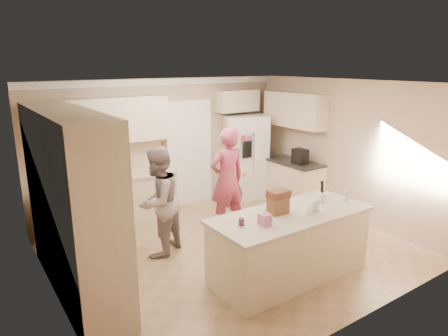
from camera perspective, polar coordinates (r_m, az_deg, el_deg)
floor at (r=6.50m, az=1.04°, el=-11.60°), size 5.20×4.60×0.02m
ceiling at (r=5.82m, az=1.17°, el=12.15°), size 5.20×4.60×0.02m
wall_back at (r=7.97m, az=-8.62°, el=3.22°), size 5.20×0.02×2.60m
wall_front at (r=4.45m, az=18.78°, el=-6.81°), size 5.20×0.02×2.60m
wall_left at (r=5.05m, az=-23.87°, el=-4.76°), size 0.02×4.60×2.60m
wall_right at (r=7.80m, az=16.91°, el=2.49°), size 0.02×4.60×2.60m
crown_back at (r=7.77m, az=-8.81°, el=12.07°), size 5.20×0.08×0.12m
pantry_bank at (r=5.33m, az=-20.89°, el=-4.87°), size 0.60×2.60×2.35m
back_base_cab at (r=7.50m, az=-15.24°, el=-4.71°), size 2.20×0.60×0.88m
back_countertop at (r=7.35m, az=-15.45°, el=-1.35°), size 2.24×0.63×0.04m
back_upper_cab at (r=7.28m, az=-16.35°, el=6.48°), size 2.20×0.35×0.80m
doorway_opening at (r=8.25m, az=-5.03°, el=1.94°), size 0.90×0.06×2.10m
doorway_casing at (r=8.22m, az=-4.91°, el=1.90°), size 1.02×0.03×2.22m
wall_frame_upper at (r=7.90m, az=-8.43°, el=4.97°), size 0.15×0.02×0.20m
wall_frame_lower at (r=7.95m, az=-8.36°, el=3.05°), size 0.15×0.02×0.20m
refrigerator at (r=8.69m, az=2.97°, el=1.64°), size 1.09×0.98×1.80m
fridge_seam at (r=8.42m, az=4.44°, el=1.18°), size 0.02×0.02×1.78m
fridge_dispenser at (r=8.22m, az=3.32°, el=2.65°), size 0.22×0.03×0.35m
fridge_handle_l at (r=8.34m, az=4.26°, el=2.11°), size 0.02×0.02×0.85m
fridge_handle_r at (r=8.41m, az=4.79°, el=2.20°), size 0.02×0.02×0.85m
over_fridge_cab at (r=8.54m, az=1.85°, el=9.58°), size 0.95×0.35×0.45m
right_base_cab at (r=8.44m, az=9.87°, el=-2.22°), size 0.60×1.20×0.88m
right_countertop at (r=8.31m, az=9.96°, el=0.81°), size 0.63×1.24×0.04m
right_upper_cab at (r=8.36m, az=9.99°, el=8.21°), size 0.35×1.50×0.70m
coffee_maker at (r=8.10m, az=10.80°, el=1.65°), size 0.22×0.28×0.30m
island_base at (r=5.66m, az=9.36°, el=-10.95°), size 2.20×0.90×0.88m
island_top at (r=5.48m, az=9.56°, el=-6.61°), size 2.28×0.96×0.05m
utensil_crock at (r=5.92m, az=13.83°, el=-4.15°), size 0.13×0.13×0.15m
tissue_box at (r=5.03m, az=5.84°, el=-7.31°), size 0.13×0.13×0.14m
tissue_plume at (r=4.99m, az=5.87°, el=-6.14°), size 0.08×0.08×0.08m
dollhouse_body at (r=5.40m, az=7.73°, el=-5.32°), size 0.26×0.18×0.22m
dollhouse_roof at (r=5.35m, az=7.79°, el=-3.71°), size 0.28×0.20×0.10m
jam_jar at (r=5.00m, az=2.50°, el=-7.68°), size 0.07×0.07×0.09m
greeting_card_a at (r=5.41m, az=12.23°, el=-5.82°), size 0.12×0.06×0.16m
greeting_card_b at (r=5.55m, az=12.93°, el=-5.35°), size 0.12×0.05×0.16m
water_bottle at (r=6.01m, az=17.19°, el=-3.66°), size 0.07×0.07×0.24m
shaker_salt at (r=6.16m, az=13.70°, el=-3.70°), size 0.05×0.05×0.09m
shaker_pepper at (r=6.21m, az=14.13°, el=-3.57°), size 0.05×0.05×0.09m
teen_boy at (r=6.12m, az=-9.40°, el=-4.81°), size 1.04×0.98×1.69m
teen_girl at (r=6.91m, az=0.46°, el=-1.69°), size 0.69×0.47×1.83m
fridge_magnets at (r=8.41m, az=4.47°, el=1.17°), size 0.76×0.02×1.44m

